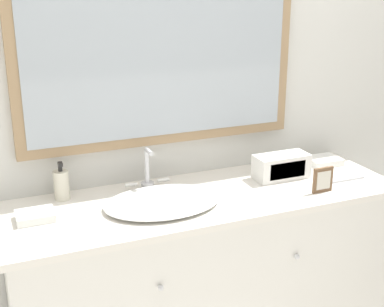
{
  "coord_description": "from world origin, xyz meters",
  "views": [
    {
      "loc": [
        -0.88,
        -1.66,
        1.83
      ],
      "look_at": [
        -0.06,
        0.29,
        1.11
      ],
      "focal_mm": 50.0,
      "sensor_mm": 36.0,
      "label": 1
    }
  ],
  "objects_px": {
    "sink_basin": "(162,200)",
    "soap_bottle": "(62,184)",
    "appliance_box": "(281,166)",
    "picture_frame": "(323,180)"
  },
  "relations": [
    {
      "from": "sink_basin",
      "to": "picture_frame",
      "type": "relative_size",
      "value": 4.32
    },
    {
      "from": "soap_bottle",
      "to": "picture_frame",
      "type": "height_order",
      "value": "soap_bottle"
    },
    {
      "from": "soap_bottle",
      "to": "appliance_box",
      "type": "height_order",
      "value": "soap_bottle"
    },
    {
      "from": "picture_frame",
      "to": "appliance_box",
      "type": "bearing_deg",
      "value": 109.13
    },
    {
      "from": "sink_basin",
      "to": "soap_bottle",
      "type": "height_order",
      "value": "sink_basin"
    },
    {
      "from": "picture_frame",
      "to": "soap_bottle",
      "type": "bearing_deg",
      "value": 161.28
    },
    {
      "from": "appliance_box",
      "to": "picture_frame",
      "type": "distance_m",
      "value": 0.23
    },
    {
      "from": "sink_basin",
      "to": "appliance_box",
      "type": "height_order",
      "value": "sink_basin"
    },
    {
      "from": "soap_bottle",
      "to": "picture_frame",
      "type": "bearing_deg",
      "value": -18.72
    },
    {
      "from": "sink_basin",
      "to": "picture_frame",
      "type": "distance_m",
      "value": 0.71
    }
  ]
}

